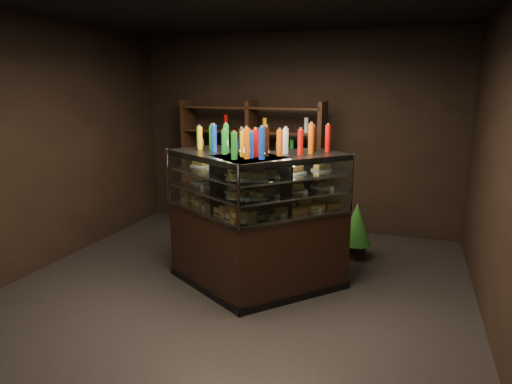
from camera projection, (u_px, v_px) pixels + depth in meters
The scene contains 7 objects.
ground at pixel (237, 289), 5.09m from camera, with size 5.00×5.00×0.00m, color black.
room_shell at pixel (235, 113), 4.65m from camera, with size 5.02×5.02×3.01m.
display_case at pixel (254, 245), 5.01m from camera, with size 2.10×1.50×1.52m.
food_display at pixel (253, 188), 4.86m from camera, with size 1.70×1.04×0.46m.
bottles_top at pixel (254, 140), 4.75m from camera, with size 1.52×0.90×0.30m.
potted_conifer at pixel (357, 223), 5.89m from camera, with size 0.39×0.39×0.84m.
back_shelving at pixel (252, 192), 7.01m from camera, with size 2.23×0.52×2.00m.
Camera 1 is at (1.73, -4.39, 2.20)m, focal length 32.00 mm.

